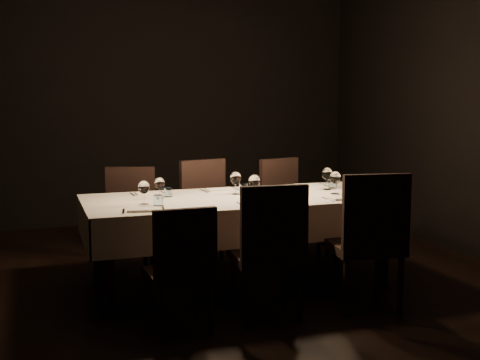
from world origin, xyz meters
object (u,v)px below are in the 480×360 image
object	(u,v)px
chair_far_left	(129,214)
chair_far_right	(286,203)
chair_near_left	(182,264)
dining_table	(240,206)
chair_near_center	(269,246)
chair_near_right	(368,236)
chair_far_center	(209,208)

from	to	relation	value
chair_far_left	chair_far_right	world-z (taller)	chair_far_right
chair_near_left	dining_table	bearing A→B (deg)	-131.26
chair_near_center	chair_near_right	distance (m)	0.76
chair_near_right	chair_far_left	xyz separation A→B (m)	(-1.49, 1.67, -0.04)
dining_table	chair_near_center	size ratio (longest dim) A/B	2.57
chair_near_center	chair_near_right	bearing A→B (deg)	-179.07
chair_near_right	chair_near_left	bearing A→B (deg)	8.91
chair_near_left	chair_far_right	xyz separation A→B (m)	(1.48, 1.71, 0.05)
chair_near_center	chair_far_center	distance (m)	1.55
chair_far_right	chair_near_left	bearing A→B (deg)	-147.19
dining_table	chair_far_center	xyz separation A→B (m)	(-0.05, 0.75, -0.14)
dining_table	chair_far_left	bearing A→B (deg)	134.03
chair_near_left	chair_near_right	bearing A→B (deg)	178.17
dining_table	chair_far_right	xyz separation A→B (m)	(0.78, 0.85, -0.15)
chair_near_left	chair_near_right	distance (m)	1.40
chair_near_center	chair_far_left	bearing A→B (deg)	-60.97
chair_near_right	chair_far_left	distance (m)	2.24
chair_near_right	chair_near_center	bearing A→B (deg)	4.84
chair_near_right	chair_far_center	xyz separation A→B (m)	(-0.75, 1.60, -0.02)
chair_near_right	chair_far_center	world-z (taller)	chair_near_right
chair_far_left	chair_far_right	distance (m)	1.57
dining_table	chair_near_left	world-z (taller)	chair_near_left
chair_near_left	chair_far_center	world-z (taller)	chair_far_center
chair_near_right	chair_far_left	bearing A→B (deg)	-39.59
dining_table	chair_near_right	distance (m)	1.11
chair_far_center	chair_near_center	bearing A→B (deg)	-104.57
chair_far_right	chair_far_center	bearing A→B (deg)	170.98
chair_far_left	chair_far_center	world-z (taller)	chair_far_center
dining_table	chair_far_right	bearing A→B (deg)	47.38
chair_near_right	chair_far_right	size ratio (longest dim) A/B	1.07
chair_near_center	chair_far_left	world-z (taller)	chair_near_center
chair_near_left	chair_near_right	xyz separation A→B (m)	(1.40, 0.00, 0.08)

